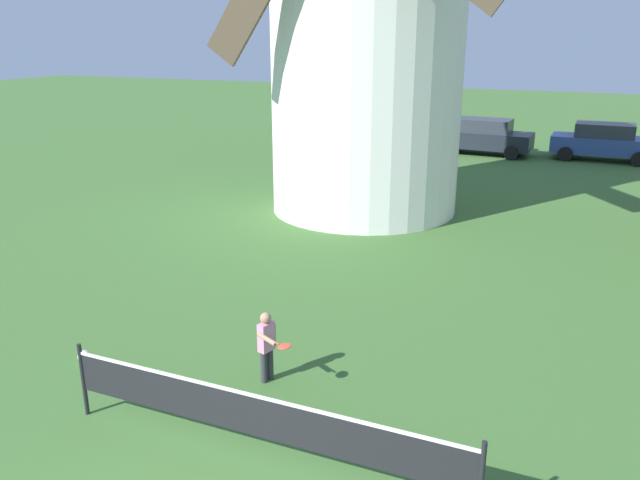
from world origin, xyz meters
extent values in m
cylinder|color=white|center=(-3.02, 14.35, 4.76)|extent=(5.52, 5.52, 9.52)
cylinder|color=black|center=(-2.90, 2.35, 0.55)|extent=(0.06, 0.06, 1.10)
cube|color=black|center=(-0.16, 2.35, 0.68)|extent=(5.44, 0.01, 0.55)
cube|color=white|center=(-0.16, 2.35, 0.97)|extent=(5.44, 0.02, 0.04)
cylinder|color=#333338|center=(-0.96, 4.25, 0.26)|extent=(0.10, 0.10, 0.52)
cylinder|color=#333338|center=(-1.00, 4.11, 0.26)|extent=(0.10, 0.10, 0.52)
cube|color=pink|center=(-0.98, 4.18, 0.75)|extent=(0.20, 0.28, 0.46)
sphere|color=tan|center=(-0.98, 4.18, 1.06)|extent=(0.17, 0.17, 0.17)
cylinder|color=tan|center=(-0.94, 4.34, 0.73)|extent=(0.07, 0.07, 0.35)
cylinder|color=tan|center=(-0.87, 4.00, 0.82)|extent=(0.36, 0.17, 0.13)
cylinder|color=#D84C33|center=(-0.74, 3.96, 0.82)|extent=(0.22, 0.08, 0.04)
ellipsoid|color=#D84C33|center=(-0.53, 3.90, 0.82)|extent=(0.24, 0.28, 0.03)
sphere|color=silver|center=(-4.01, 3.49, 0.10)|extent=(0.21, 0.21, 0.21)
cube|color=#999919|center=(-6.49, 25.59, 0.65)|extent=(4.04, 1.78, 0.70)
cube|color=#2D333D|center=(-6.49, 25.59, 1.28)|extent=(2.27, 1.54, 0.56)
cylinder|color=black|center=(-5.15, 26.46, 0.30)|extent=(0.60, 0.19, 0.60)
cylinder|color=black|center=(-5.12, 24.76, 0.30)|extent=(0.60, 0.19, 0.60)
cylinder|color=black|center=(-7.87, 26.41, 0.30)|extent=(0.60, 0.19, 0.60)
cylinder|color=black|center=(-7.84, 24.71, 0.30)|extent=(0.60, 0.19, 0.60)
cube|color=#1E232D|center=(-1.30, 25.17, 0.65)|extent=(4.35, 1.92, 0.70)
cube|color=#2D333D|center=(-1.30, 25.17, 1.28)|extent=(2.46, 1.62, 0.56)
cylinder|color=black|center=(0.19, 25.94, 0.30)|extent=(0.61, 0.21, 0.60)
cylinder|color=black|center=(0.10, 24.24, 0.30)|extent=(0.61, 0.21, 0.60)
cylinder|color=black|center=(-2.71, 26.09, 0.30)|extent=(0.61, 0.21, 0.60)
cylinder|color=black|center=(-2.80, 24.39, 0.30)|extent=(0.61, 0.21, 0.60)
cube|color=#334C99|center=(3.65, 25.73, 0.65)|extent=(4.17, 1.80, 0.70)
cube|color=#2D333D|center=(3.65, 25.73, 1.28)|extent=(2.35, 1.55, 0.56)
cylinder|color=black|center=(5.08, 26.55, 0.30)|extent=(0.60, 0.19, 0.60)
cylinder|color=black|center=(5.04, 24.85, 0.30)|extent=(0.60, 0.19, 0.60)
cylinder|color=black|center=(2.27, 26.61, 0.30)|extent=(0.60, 0.19, 0.60)
cylinder|color=black|center=(2.23, 24.91, 0.30)|extent=(0.60, 0.19, 0.60)
camera|label=1|loc=(3.22, -3.48, 5.16)|focal=35.52mm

